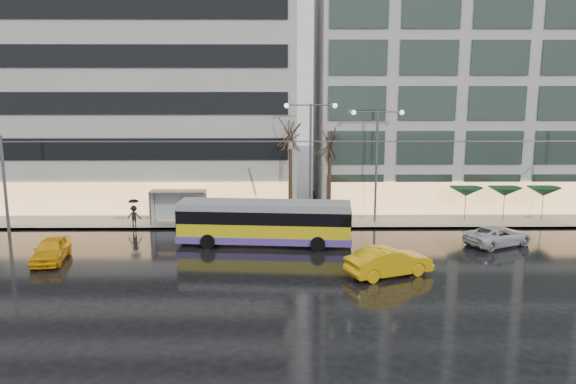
{
  "coord_description": "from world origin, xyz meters",
  "views": [
    {
      "loc": [
        -0.1,
        -31.22,
        10.3
      ],
      "look_at": [
        0.25,
        5.0,
        3.56
      ],
      "focal_mm": 35.0,
      "sensor_mm": 36.0,
      "label": 1
    }
  ],
  "objects_px": {
    "street_lamp_near": "(310,146)",
    "taxi_a": "(51,250)",
    "trolleybus": "(264,224)",
    "bus_shelter": "(174,199)"
  },
  "relations": [
    {
      "from": "bus_shelter",
      "to": "taxi_a",
      "type": "relative_size",
      "value": 0.99
    },
    {
      "from": "trolleybus",
      "to": "street_lamp_near",
      "type": "bearing_deg",
      "value": 60.7
    },
    {
      "from": "street_lamp_near",
      "to": "taxi_a",
      "type": "distance_m",
      "value": 19.31
    },
    {
      "from": "trolleybus",
      "to": "street_lamp_near",
      "type": "distance_m",
      "value": 8.15
    },
    {
      "from": "bus_shelter",
      "to": "taxi_a",
      "type": "xyz_separation_m",
      "value": [
        -5.67,
        -9.26,
        -1.24
      ]
    },
    {
      "from": "bus_shelter",
      "to": "street_lamp_near",
      "type": "distance_m",
      "value": 11.14
    },
    {
      "from": "trolleybus",
      "to": "taxi_a",
      "type": "xyz_separation_m",
      "value": [
        -12.74,
        -3.48,
        -0.71
      ]
    },
    {
      "from": "taxi_a",
      "to": "street_lamp_near",
      "type": "bearing_deg",
      "value": 22.43
    },
    {
      "from": "bus_shelter",
      "to": "taxi_a",
      "type": "height_order",
      "value": "bus_shelter"
    },
    {
      "from": "trolleybus",
      "to": "bus_shelter",
      "type": "xyz_separation_m",
      "value": [
        -7.08,
        5.78,
        0.53
      ]
    }
  ]
}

